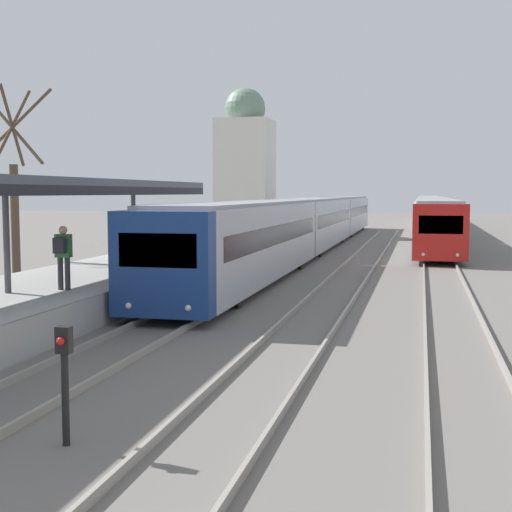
{
  "coord_description": "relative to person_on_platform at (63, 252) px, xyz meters",
  "views": [
    {
      "loc": [
        6.29,
        -2.9,
        3.38
      ],
      "look_at": [
        1.79,
        16.47,
        1.61
      ],
      "focal_mm": 50.0,
      "sensor_mm": 36.0,
      "label": 1
    }
  ],
  "objects": [
    {
      "name": "train_near",
      "position": [
        2.72,
        25.75,
        -0.16
      ],
      "size": [
        2.62,
        52.11,
        3.04
      ],
      "color": "navy",
      "rests_on": "ground_plane"
    },
    {
      "name": "distant_domed_building",
      "position": [
        -4.83,
        38.99,
        3.68
      ],
      "size": [
        4.19,
        4.19,
        11.67
      ],
      "color": "silver",
      "rests_on": "ground_plane"
    },
    {
      "name": "train_far",
      "position": [
        9.86,
        49.28,
        -0.18
      ],
      "size": [
        2.52,
        65.51,
        2.99
      ],
      "color": "red",
      "rests_on": "ground_plane"
    },
    {
      "name": "platform_canopy",
      "position": [
        -1.06,
        -0.8,
        1.78
      ],
      "size": [
        4.0,
        20.22,
        2.89
      ],
      "color": "#4C515B",
      "rests_on": "station_platform"
    },
    {
      "name": "bare_tree_background",
      "position": [
        -5.95,
        7.42,
        1.55
      ],
      "size": [
        3.32,
        2.07,
        7.3
      ],
      "color": "#4C3D2D",
      "rests_on": "ground_plane"
    },
    {
      "name": "signal_post_near",
      "position": [
        4.43,
        -8.24,
        -0.83
      ],
      "size": [
        0.2,
        0.21,
        1.62
      ],
      "color": "black",
      "rests_on": "ground_plane"
    },
    {
      "name": "person_on_platform",
      "position": [
        0.0,
        0.0,
        0.0
      ],
      "size": [
        0.4,
        0.4,
        1.66
      ],
      "color": "#2D2D33",
      "rests_on": "station_platform"
    }
  ]
}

